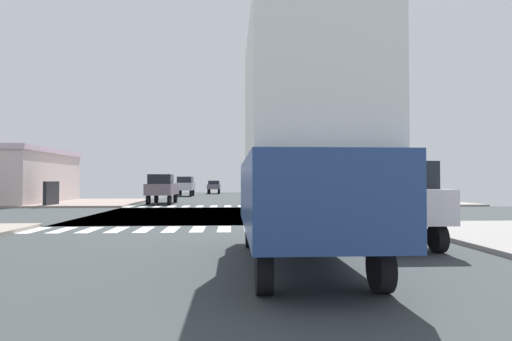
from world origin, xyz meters
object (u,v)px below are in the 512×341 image
sedan_outer_2 (214,186)px  suv_leading_3 (185,185)px  street_lamp (312,145)px  traffic_signal_mast (301,136)px  pickup_crossing_1 (162,188)px  suv_queued_2 (385,196)px  box_truck_middle_1 (300,147)px

sedan_outer_2 → suv_leading_3: bearing=73.1°
suv_leading_3 → sedan_outer_2: bearing=-106.9°
street_lamp → traffic_signal_mast: bearing=-105.0°
traffic_signal_mast → sedan_outer_2: (-7.61, 30.70, -4.00)m
pickup_crossing_1 → suv_queued_2: (10.00, -22.19, 0.10)m
street_lamp → pickup_crossing_1: bearing=-155.9°
pickup_crossing_1 → street_lamp: bearing=-155.9°
suv_leading_3 → box_truck_middle_1: (7.00, -42.47, 1.17)m
box_truck_middle_1 → traffic_signal_mast: bearing=80.5°
suv_leading_3 → sedan_outer_2: (3.00, 9.90, -0.28)m
pickup_crossing_1 → sedan_outer_2: 27.24m
street_lamp → suv_queued_2: bearing=-96.4°
suv_leading_3 → suv_queued_2: bearing=104.3°
traffic_signal_mast → box_truck_middle_1: (-3.61, -21.67, -2.55)m
suv_queued_2 → suv_leading_3: 40.61m
pickup_crossing_1 → suv_queued_2: bearing=114.3°
suv_queued_2 → box_truck_middle_1: bearing=-134.0°
traffic_signal_mast → box_truck_middle_1: 22.11m
street_lamp → suv_leading_3: size_ratio=1.95×
street_lamp → sedan_outer_2: (-10.15, 21.20, -4.19)m
box_truck_middle_1 → suv_leading_3: bearing=99.4°
pickup_crossing_1 → box_truck_middle_1: box_truck_middle_1 is taller
street_lamp → sedan_outer_2: 23.88m
traffic_signal_mast → suv_queued_2: traffic_signal_mast is taller
traffic_signal_mast → sedan_outer_2: bearing=103.9°
sedan_outer_2 → traffic_signal_mast: bearing=103.9°
suv_leading_3 → box_truck_middle_1: box_truck_middle_1 is taller
suv_queued_2 → sedan_outer_2: (-7.00, 49.26, -0.28)m
traffic_signal_mast → suv_queued_2: (-0.61, -18.56, -3.72)m
street_lamp → pickup_crossing_1: street_lamp is taller
sedan_outer_2 → pickup_crossing_1: bearing=83.7°
traffic_signal_mast → pickup_crossing_1: bearing=161.1°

